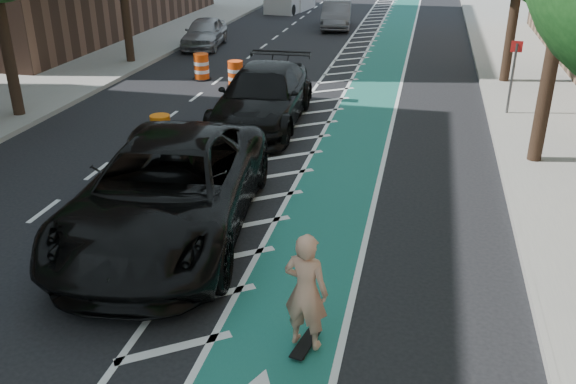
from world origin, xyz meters
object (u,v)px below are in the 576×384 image
(suv_far, at_px, (263,97))
(barrel_a, at_px, (161,133))
(skateboarder, at_px, (306,291))
(suv_near, at_px, (168,190))

(suv_far, bearing_deg, barrel_a, -130.93)
(skateboarder, distance_m, suv_near, 4.63)
(skateboarder, xyz_separation_m, barrel_a, (-5.70, 7.72, -0.59))
(skateboarder, height_order, suv_near, skateboarder)
(skateboarder, bearing_deg, suv_near, -29.52)
(suv_near, xyz_separation_m, suv_far, (0.00, 7.44, -0.10))
(skateboarder, xyz_separation_m, suv_far, (-3.47, 10.50, -0.16))
(suv_near, distance_m, suv_far, 7.44)
(barrel_a, bearing_deg, suv_near, -64.36)
(barrel_a, bearing_deg, suv_far, 51.26)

